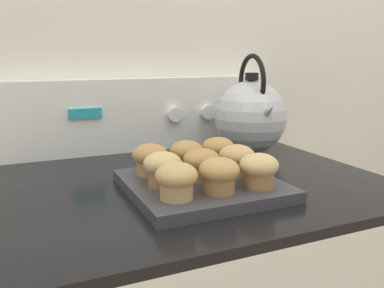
{
  "coord_description": "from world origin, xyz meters",
  "views": [
    {
      "loc": [
        -0.34,
        -0.43,
        1.2
      ],
      "look_at": [
        -0.04,
        0.24,
        1.04
      ],
      "focal_mm": 38.0,
      "sensor_mm": 36.0,
      "label": 1
    }
  ],
  "objects_px": {
    "muffin_r0_c0": "(176,180)",
    "tea_kettle": "(251,116)",
    "muffin_r2_c0": "(150,158)",
    "muffin_r2_c1": "(186,154)",
    "muffin_r1_c0": "(163,168)",
    "muffin_pan": "(201,185)",
    "muffin_r2_c2": "(218,151)",
    "muffin_r0_c2": "(259,169)",
    "muffin_r0_c1": "(219,174)",
    "muffin_r1_c2": "(237,159)",
    "muffin_r1_c1": "(202,164)"
  },
  "relations": [
    {
      "from": "muffin_r1_c0",
      "to": "muffin_r2_c0",
      "type": "height_order",
      "value": "same"
    },
    {
      "from": "muffin_pan",
      "to": "muffin_r1_c2",
      "type": "relative_size",
      "value": 3.91
    },
    {
      "from": "muffin_r0_c0",
      "to": "muffin_r1_c0",
      "type": "xyz_separation_m",
      "value": [
        0.0,
        0.08,
        0.0
      ]
    },
    {
      "from": "muffin_r0_c1",
      "to": "muffin_r2_c2",
      "type": "relative_size",
      "value": 1.0
    },
    {
      "from": "muffin_r0_c2",
      "to": "muffin_r2_c1",
      "type": "distance_m",
      "value": 0.18
    },
    {
      "from": "muffin_r1_c0",
      "to": "muffin_r2_c1",
      "type": "relative_size",
      "value": 1.0
    },
    {
      "from": "muffin_r1_c0",
      "to": "muffin_r2_c0",
      "type": "distance_m",
      "value": 0.08
    },
    {
      "from": "muffin_r0_c2",
      "to": "muffin_r0_c1",
      "type": "bearing_deg",
      "value": 178.69
    },
    {
      "from": "muffin_r1_c0",
      "to": "muffin_r2_c2",
      "type": "bearing_deg",
      "value": 26.95
    },
    {
      "from": "muffin_r1_c1",
      "to": "muffin_r2_c2",
      "type": "height_order",
      "value": "same"
    },
    {
      "from": "muffin_r0_c1",
      "to": "tea_kettle",
      "type": "xyz_separation_m",
      "value": [
        0.26,
        0.31,
        0.05
      ]
    },
    {
      "from": "muffin_r1_c2",
      "to": "muffin_r0_c1",
      "type": "bearing_deg",
      "value": -136.09
    },
    {
      "from": "muffin_r1_c2",
      "to": "muffin_r0_c0",
      "type": "bearing_deg",
      "value": -154.38
    },
    {
      "from": "muffin_r1_c1",
      "to": "muffin_r0_c0",
      "type": "bearing_deg",
      "value": -137.5
    },
    {
      "from": "muffin_r1_c1",
      "to": "muffin_r2_c2",
      "type": "relative_size",
      "value": 1.0
    },
    {
      "from": "muffin_r2_c2",
      "to": "tea_kettle",
      "type": "xyz_separation_m",
      "value": [
        0.18,
        0.15,
        0.05
      ]
    },
    {
      "from": "muffin_r2_c0",
      "to": "muffin_r2_c1",
      "type": "relative_size",
      "value": 1.0
    },
    {
      "from": "muffin_r0_c0",
      "to": "muffin_r2_c1",
      "type": "height_order",
      "value": "same"
    },
    {
      "from": "muffin_r1_c2",
      "to": "muffin_r2_c1",
      "type": "relative_size",
      "value": 1.0
    },
    {
      "from": "muffin_r0_c2",
      "to": "muffin_r2_c2",
      "type": "relative_size",
      "value": 1.0
    },
    {
      "from": "muffin_pan",
      "to": "muffin_r2_c0",
      "type": "distance_m",
      "value": 0.12
    },
    {
      "from": "muffin_r1_c0",
      "to": "muffin_r1_c2",
      "type": "distance_m",
      "value": 0.16
    },
    {
      "from": "muffin_r0_c0",
      "to": "muffin_r2_c0",
      "type": "relative_size",
      "value": 1.0
    },
    {
      "from": "muffin_r0_c2",
      "to": "muffin_r2_c2",
      "type": "height_order",
      "value": "same"
    },
    {
      "from": "muffin_r1_c2",
      "to": "muffin_r2_c2",
      "type": "distance_m",
      "value": 0.08
    },
    {
      "from": "muffin_r1_c0",
      "to": "tea_kettle",
      "type": "bearing_deg",
      "value": 34.76
    },
    {
      "from": "muffin_r0_c2",
      "to": "muffin_r1_c2",
      "type": "height_order",
      "value": "same"
    },
    {
      "from": "muffin_r1_c2",
      "to": "tea_kettle",
      "type": "bearing_deg",
      "value": 52.71
    },
    {
      "from": "muffin_r2_c2",
      "to": "muffin_pan",
      "type": "bearing_deg",
      "value": -133.94
    },
    {
      "from": "muffin_r2_c0",
      "to": "muffin_r2_c2",
      "type": "bearing_deg",
      "value": 1.23
    },
    {
      "from": "muffin_r2_c0",
      "to": "muffin_r2_c1",
      "type": "bearing_deg",
      "value": -0.76
    },
    {
      "from": "muffin_r0_c0",
      "to": "muffin_r2_c2",
      "type": "height_order",
      "value": "same"
    },
    {
      "from": "muffin_r0_c1",
      "to": "muffin_r0_c2",
      "type": "height_order",
      "value": "same"
    },
    {
      "from": "muffin_r0_c0",
      "to": "tea_kettle",
      "type": "xyz_separation_m",
      "value": [
        0.34,
        0.31,
        0.05
      ]
    },
    {
      "from": "muffin_r2_c0",
      "to": "muffin_r2_c1",
      "type": "height_order",
      "value": "same"
    },
    {
      "from": "muffin_r1_c0",
      "to": "muffin_r1_c1",
      "type": "xyz_separation_m",
      "value": [
        0.08,
        -0.0,
        0.0
      ]
    },
    {
      "from": "muffin_pan",
      "to": "muffin_r0_c1",
      "type": "xyz_separation_m",
      "value": [
        -0.0,
        -0.08,
        0.04
      ]
    },
    {
      "from": "muffin_r2_c1",
      "to": "tea_kettle",
      "type": "xyz_separation_m",
      "value": [
        0.26,
        0.16,
        0.05
      ]
    },
    {
      "from": "muffin_r2_c0",
      "to": "muffin_r2_c2",
      "type": "distance_m",
      "value": 0.16
    },
    {
      "from": "muffin_pan",
      "to": "muffin_r0_c2",
      "type": "relative_size",
      "value": 3.91
    },
    {
      "from": "muffin_r2_c0",
      "to": "muffin_r0_c2",
      "type": "bearing_deg",
      "value": -45.56
    },
    {
      "from": "muffin_r0_c2",
      "to": "muffin_r2_c0",
      "type": "xyz_separation_m",
      "value": [
        -0.16,
        0.16,
        0.0
      ]
    },
    {
      "from": "muffin_r1_c2",
      "to": "muffin_r2_c0",
      "type": "bearing_deg",
      "value": 153.08
    },
    {
      "from": "muffin_r1_c0",
      "to": "tea_kettle",
      "type": "relative_size",
      "value": 0.27
    },
    {
      "from": "muffin_r0_c0",
      "to": "muffin_r1_c1",
      "type": "bearing_deg",
      "value": 42.5
    },
    {
      "from": "muffin_pan",
      "to": "muffin_r2_c1",
      "type": "relative_size",
      "value": 3.91
    },
    {
      "from": "muffin_r1_c0",
      "to": "muffin_r2_c0",
      "type": "bearing_deg",
      "value": 89.33
    },
    {
      "from": "muffin_pan",
      "to": "muffin_r0_c0",
      "type": "bearing_deg",
      "value": -136.95
    },
    {
      "from": "muffin_r2_c2",
      "to": "muffin_r1_c1",
      "type": "bearing_deg",
      "value": -133.47
    },
    {
      "from": "muffin_r0_c1",
      "to": "muffin_r1_c2",
      "type": "xyz_separation_m",
      "value": [
        0.08,
        0.08,
        0.0
      ]
    }
  ]
}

